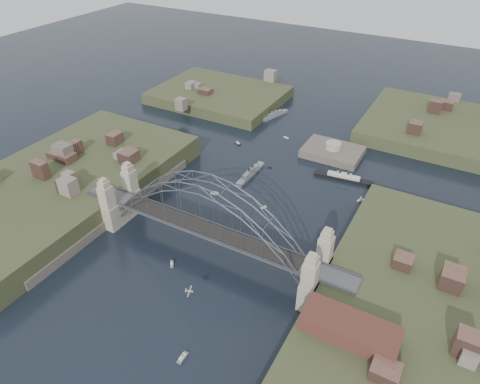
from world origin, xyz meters
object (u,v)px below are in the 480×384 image
at_px(naval_cruiser_far, 275,115).
at_px(ocean_liner, 343,178).
at_px(bridge, 207,218).
at_px(fort_island, 332,156).
at_px(wharf_shed, 350,329).
at_px(naval_cruiser_near, 250,173).

distance_m(naval_cruiser_far, ocean_liner, 56.74).
xyz_separation_m(bridge, naval_cruiser_far, (-22.63, 91.10, -11.51)).
distance_m(bridge, ocean_liner, 60.27).
bearing_deg(fort_island, naval_cruiser_far, 148.65).
distance_m(fort_island, wharf_shed, 90.48).
distance_m(naval_cruiser_near, naval_cruiser_far, 51.29).
height_order(bridge, naval_cruiser_far, bridge).
bearing_deg(bridge, wharf_shed, -17.65).
bearing_deg(naval_cruiser_far, naval_cruiser_near, -74.52).
height_order(wharf_shed, naval_cruiser_near, wharf_shed).
xyz_separation_m(bridge, ocean_liner, (21.29, 55.19, -11.53)).
bearing_deg(fort_island, naval_cruiser_near, -126.48).
bearing_deg(ocean_liner, naval_cruiser_near, -155.91).
relative_size(wharf_shed, naval_cruiser_far, 1.30).
bearing_deg(naval_cruiser_near, wharf_shed, -46.44).
xyz_separation_m(naval_cruiser_near, naval_cruiser_far, (-13.69, 49.43, 0.00)).
relative_size(fort_island, ocean_liner, 1.05).
height_order(fort_island, wharf_shed, wharf_shed).
bearing_deg(ocean_liner, wharf_shed, -71.83).
bearing_deg(naval_cruiser_far, ocean_liner, -39.26).
bearing_deg(wharf_shed, naval_cruiser_near, 133.56).
bearing_deg(bridge, naval_cruiser_near, 102.11).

